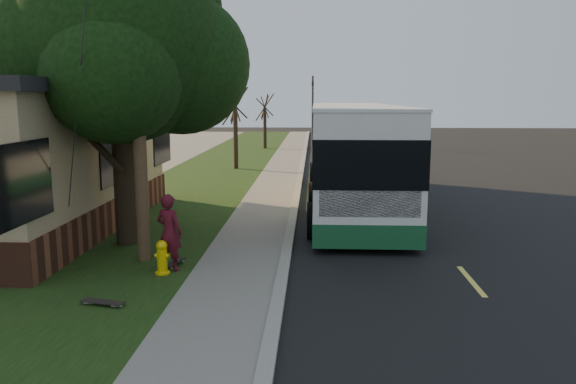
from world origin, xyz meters
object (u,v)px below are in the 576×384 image
object	(u,v)px
transit_bus	(352,153)
utility_pole	(136,61)
leafy_tree	(121,43)
dumpster	(100,181)
traffic_signal	(313,105)
skateboard_main	(174,263)
skateboard_spare	(103,302)
distant_car	(326,139)
skateboarder	(169,232)
bare_tree_far	(265,122)
bare_tree_near	(235,129)
fire_hydrant	(162,257)

from	to	relation	value
transit_bus	utility_pole	bearing A→B (deg)	-126.06
leafy_tree	dumpster	world-z (taller)	leafy_tree
traffic_signal	utility_pole	bearing A→B (deg)	-96.58
utility_pole	skateboard_main	size ratio (longest dim) A/B	10.27
skateboard_spare	distant_car	size ratio (longest dim) A/B	0.19
skateboarder	skateboard_spare	world-z (taller)	skateboarder
bare_tree_far	skateboard_main	size ratio (longest dim) A/B	4.56
skateboard_main	transit_bus	bearing A→B (deg)	59.67
bare_tree_far	traffic_signal	bearing A→B (deg)	48.81
leafy_tree	distant_car	xyz separation A→B (m)	(5.67, 27.48, -4.39)
skateboard_main	distant_car	world-z (taller)	distant_car
bare_tree_near	transit_bus	world-z (taller)	bare_tree_near
leafy_tree	skateboard_main	bearing A→B (deg)	-50.98
skateboard_main	bare_tree_far	bearing A→B (deg)	90.97
skateboard_spare	distant_car	distance (m)	32.38
utility_pole	skateboard_spare	size ratio (longest dim) A/B	10.55
traffic_signal	bare_tree_near	bearing A→B (deg)	-104.04
bare_tree_near	utility_pole	bearing A→B (deg)	-89.34
fire_hydrant	bare_tree_far	distance (m)	30.04
utility_pole	skateboard_spare	xyz separation A→B (m)	(0.11, -2.90, -4.50)
fire_hydrant	skateboard_spare	distance (m)	2.02
bare_tree_far	dumpster	bearing A→B (deg)	-102.53
leafy_tree	transit_bus	size ratio (longest dim) A/B	0.59
fire_hydrant	skateboard_spare	size ratio (longest dim) A/B	0.86
utility_pole	dumpster	bearing A→B (deg)	116.82
bare_tree_far	skateboard_spare	size ratio (longest dim) A/B	4.69
bare_tree_far	traffic_signal	world-z (taller)	traffic_signal
dumpster	skateboard_main	bearing A→B (deg)	-60.17
bare_tree_far	traffic_signal	distance (m)	5.44
skateboarder	dumpster	bearing A→B (deg)	-39.96
fire_hydrant	traffic_signal	xyz separation A→B (m)	(3.10, 34.00, 2.73)
leafy_tree	bare_tree_far	bearing A→B (deg)	87.55
skateboard_spare	leafy_tree	bearing A→B (deg)	102.03
skateboarder	bare_tree_near	bearing A→B (deg)	-65.74
bare_tree_far	skateboarder	distance (m)	29.74
utility_pole	bare_tree_near	size ratio (longest dim) A/B	2.11
fire_hydrant	transit_bus	xyz separation A→B (m)	(4.61, 8.29, 1.47)
fire_hydrant	bare_tree_near	xyz separation A→B (m)	(-0.90, 18.00, 1.72)
bare_tree_near	dumpster	size ratio (longest dim) A/B	2.77
skateboard_main	skateboard_spare	size ratio (longest dim) A/B	1.03
transit_bus	skateboard_spare	xyz separation A→B (m)	(-5.21, -10.19, -1.77)
distant_car	fire_hydrant	bearing A→B (deg)	-101.87
fire_hydrant	skateboarder	xyz separation A→B (m)	(0.10, 0.28, 0.49)
bare_tree_far	distant_car	distance (m)	4.67
transit_bus	distant_car	world-z (taller)	transit_bus
utility_pole	dumpster	distance (m)	10.26
fire_hydrant	skateboard_spare	bearing A→B (deg)	-107.50
bare_tree_near	fire_hydrant	bearing A→B (deg)	-87.14
skateboard_main	skateboard_spare	distance (m)	2.59
transit_bus	bare_tree_near	bearing A→B (deg)	119.54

